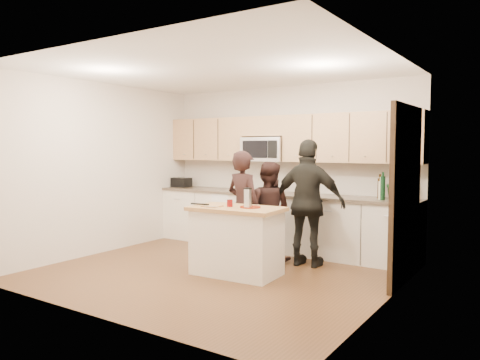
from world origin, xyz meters
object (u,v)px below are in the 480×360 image
Objects in this scene: woman_left at (244,207)px; woman_right at (309,203)px; woman_center at (268,211)px; island at (237,241)px; toaster at (182,182)px.

woman_right reaches higher than woman_left.
woman_center is at bearing -107.34° from woman_left.
toaster reaches higher than island.
woman_center is at bearing -17.12° from toaster.
woman_left is (-0.25, 0.55, 0.36)m from island.
woman_right is (0.65, 0.03, 0.16)m from woman_center.
woman_center is (2.27, -0.70, -0.29)m from toaster.
island is 1.19m from woman_right.
woman_left is 1.11× the size of woman_center.
toaster is 2.34m from woman_left.
toaster is 3.00m from woman_right.
woman_right is (0.84, 0.38, 0.08)m from woman_left.
woman_left is at bearing 49.42° from woman_center.
island is 0.70m from woman_left.
toaster is 2.40m from woman_center.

